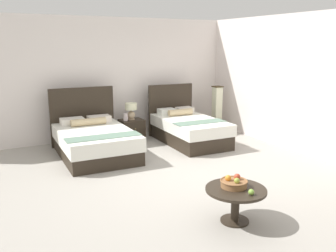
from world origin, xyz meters
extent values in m
cube|color=#A39D93|center=(0.00, 0.00, -0.01)|extent=(9.23, 10.06, 0.02)
cube|color=silver|center=(0.00, 3.23, 1.43)|extent=(9.23, 0.12, 2.86)
cube|color=silver|center=(2.81, 0.40, 1.43)|extent=(0.12, 5.66, 2.86)
cube|color=#2C241A|center=(-1.11, 1.76, 0.14)|extent=(1.40, 2.03, 0.27)
cube|color=white|center=(-1.11, 1.76, 0.41)|extent=(1.44, 2.07, 0.28)
cube|color=#2C241A|center=(-1.08, 2.79, 0.65)|extent=(1.42, 0.10, 1.30)
cube|color=white|center=(-1.39, 2.51, 0.62)|extent=(0.49, 0.31, 0.14)
cube|color=white|center=(-0.80, 2.49, 0.62)|extent=(0.49, 0.31, 0.14)
cylinder|color=#D2B98B|center=(-1.10, 2.26, 0.62)|extent=(0.74, 0.17, 0.15)
cube|color=slate|center=(-1.13, 1.15, 0.56)|extent=(1.41, 0.42, 0.01)
cube|color=#2C241A|center=(1.11, 1.76, 0.16)|extent=(1.16, 1.98, 0.31)
cube|color=white|center=(1.11, 1.76, 0.44)|extent=(1.20, 2.02, 0.25)
cube|color=#2C241A|center=(1.14, 2.77, 0.63)|extent=(1.19, 0.09, 1.26)
cube|color=white|center=(0.89, 2.49, 0.64)|extent=(0.41, 0.31, 0.14)
cube|color=silver|center=(1.38, 2.47, 0.64)|extent=(0.41, 0.31, 0.14)
cylinder|color=#D2B98B|center=(1.13, 2.24, 0.64)|extent=(0.61, 0.17, 0.15)
cube|color=slate|center=(1.10, 1.34, 0.57)|extent=(1.18, 0.39, 0.01)
cube|color=#2C241A|center=(0.03, 2.63, 0.25)|extent=(0.54, 0.44, 0.49)
sphere|color=tan|center=(0.03, 2.40, 0.32)|extent=(0.02, 0.02, 0.02)
cylinder|color=tan|center=(0.03, 2.65, 0.50)|extent=(0.17, 0.17, 0.02)
ellipsoid|color=tan|center=(0.03, 2.65, 0.60)|extent=(0.19, 0.19, 0.18)
cylinder|color=#99844C|center=(0.03, 2.65, 0.71)|extent=(0.02, 0.02, 0.04)
cylinder|color=beige|center=(0.03, 2.65, 0.81)|extent=(0.28, 0.28, 0.16)
cylinder|color=silver|center=(-0.14, 2.59, 0.57)|extent=(0.11, 0.11, 0.16)
torus|color=silver|center=(-0.14, 2.59, 0.66)|extent=(0.10, 0.10, 0.01)
cylinder|color=#2C241A|center=(-0.35, -1.79, 0.01)|extent=(0.37, 0.37, 0.02)
cylinder|color=#2C241A|center=(-0.35, -1.79, 0.21)|extent=(0.11, 0.11, 0.42)
cylinder|color=#2C241A|center=(-0.35, -1.79, 0.44)|extent=(0.77, 0.77, 0.04)
cylinder|color=#8E613C|center=(-0.34, -1.74, 0.50)|extent=(0.33, 0.33, 0.08)
torus|color=#8E613C|center=(-0.34, -1.74, 0.54)|extent=(0.35, 0.35, 0.02)
sphere|color=#93A33A|center=(-0.36, -1.81, 0.57)|extent=(0.07, 0.07, 0.07)
sphere|color=#B7412B|center=(-0.27, -1.71, 0.57)|extent=(0.08, 0.08, 0.08)
sphere|color=orange|center=(-0.40, -1.69, 0.57)|extent=(0.08, 0.08, 0.08)
sphere|color=#84B142|center=(-0.31, -2.03, 0.49)|extent=(0.07, 0.07, 0.07)
cube|color=#372B14|center=(2.39, 2.53, 0.01)|extent=(0.24, 0.24, 0.03)
cube|color=beige|center=(2.39, 2.53, 0.59)|extent=(0.20, 0.20, 1.12)
cube|color=#372B14|center=(2.39, 2.53, 1.16)|extent=(0.24, 0.24, 0.02)
camera|label=1|loc=(-3.12, -5.22, 2.24)|focal=39.09mm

